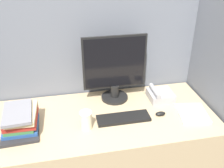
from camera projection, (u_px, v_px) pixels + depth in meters
cubicle_panel_rear at (97, 84)px, 2.15m from camera, size 1.95×0.04×1.56m
cubicle_panel_right at (210, 96)px, 1.98m from camera, size 0.04×0.76×1.56m
desk at (106, 155)px, 2.02m from camera, size 1.55×0.70×0.73m
monitor at (115, 70)px, 1.93m from camera, size 0.47×0.21×0.51m
keyboard at (123, 118)px, 1.81m from camera, size 0.37×0.12×0.02m
mouse at (160, 114)px, 1.84m from camera, size 0.07×0.04×0.03m
coffee_cup at (86, 120)px, 1.69m from camera, size 0.08×0.08×0.13m
book_stack at (21, 121)px, 1.68m from camera, size 0.24×0.30×0.15m
desk_telephone at (160, 95)px, 2.03m from camera, size 0.18×0.18×0.10m
paper_pile at (192, 114)px, 1.85m from camera, size 0.23×0.26×0.02m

